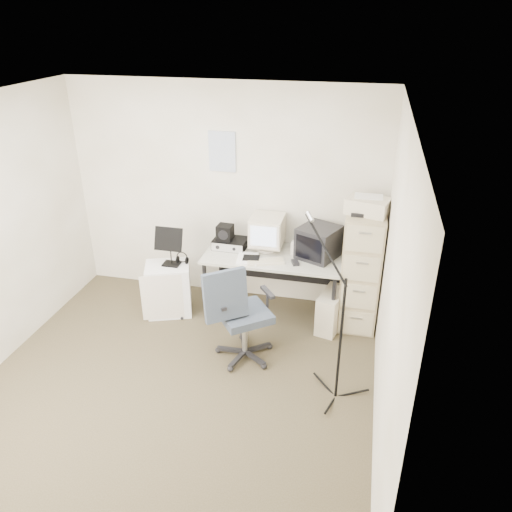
% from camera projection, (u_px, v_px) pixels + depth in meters
% --- Properties ---
extents(floor, '(3.60, 3.60, 0.01)m').
position_uv_depth(floor, '(176.00, 386.00, 4.63)').
color(floor, '#3A301B').
rests_on(floor, ground).
extents(ceiling, '(3.60, 3.60, 0.01)m').
position_uv_depth(ceiling, '(150.00, 110.00, 3.52)').
color(ceiling, white).
rests_on(ceiling, ground).
extents(wall_back, '(3.60, 0.02, 2.50)m').
position_uv_depth(wall_back, '(226.00, 195.00, 5.65)').
color(wall_back, white).
rests_on(wall_back, ground).
extents(wall_front, '(3.60, 0.02, 2.50)m').
position_uv_depth(wall_front, '(27.00, 428.00, 2.50)').
color(wall_front, white).
rests_on(wall_front, ground).
extents(wall_right, '(0.02, 3.60, 2.50)m').
position_uv_depth(wall_right, '(391.00, 292.00, 3.71)').
color(wall_right, white).
rests_on(wall_right, ground).
extents(wall_calendar, '(0.30, 0.02, 0.44)m').
position_uv_depth(wall_calendar, '(222.00, 152.00, 5.42)').
color(wall_calendar, white).
rests_on(wall_calendar, wall_back).
extents(filing_cabinet, '(0.40, 0.60, 1.30)m').
position_uv_depth(filing_cabinet, '(361.00, 269.00, 5.32)').
color(filing_cabinet, tan).
rests_on(filing_cabinet, floor).
extents(printer, '(0.47, 0.38, 0.16)m').
position_uv_depth(printer, '(368.00, 206.00, 4.97)').
color(printer, beige).
rests_on(printer, filing_cabinet).
extents(desk, '(1.50, 0.70, 0.73)m').
position_uv_depth(desk, '(273.00, 284.00, 5.61)').
color(desk, beige).
rests_on(desk, floor).
extents(crt_monitor, '(0.35, 0.37, 0.39)m').
position_uv_depth(crt_monitor, '(267.00, 233.00, 5.49)').
color(crt_monitor, beige).
rests_on(crt_monitor, desk).
extents(crt_tv, '(0.51, 0.52, 0.34)m').
position_uv_depth(crt_tv, '(319.00, 242.00, 5.34)').
color(crt_tv, black).
rests_on(crt_tv, desk).
extents(desk_speaker, '(0.09, 0.09, 0.15)m').
position_uv_depth(desk_speaker, '(295.00, 248.00, 5.43)').
color(desk_speaker, beige).
rests_on(desk_speaker, desk).
extents(keyboard, '(0.42, 0.27, 0.02)m').
position_uv_depth(keyboard, '(265.00, 262.00, 5.28)').
color(keyboard, beige).
rests_on(keyboard, desk).
extents(mouse, '(0.10, 0.13, 0.03)m').
position_uv_depth(mouse, '(295.00, 263.00, 5.25)').
color(mouse, black).
rests_on(mouse, desk).
extents(radio_receiver, '(0.37, 0.27, 0.11)m').
position_uv_depth(radio_receiver, '(230.00, 243.00, 5.59)').
color(radio_receiver, black).
rests_on(radio_receiver, desk).
extents(radio_speaker, '(0.18, 0.17, 0.17)m').
position_uv_depth(radio_speaker, '(225.00, 232.00, 5.53)').
color(radio_speaker, black).
rests_on(radio_speaker, radio_receiver).
extents(papers, '(0.25, 0.32, 0.02)m').
position_uv_depth(papers, '(248.00, 259.00, 5.34)').
color(papers, white).
rests_on(papers, desk).
extents(pc_tower, '(0.31, 0.50, 0.44)m').
position_uv_depth(pc_tower, '(331.00, 310.00, 5.39)').
color(pc_tower, beige).
rests_on(pc_tower, floor).
extents(office_chair, '(0.83, 0.83, 1.03)m').
position_uv_depth(office_chair, '(244.00, 313.00, 4.80)').
color(office_chair, '#47515E').
rests_on(office_chair, floor).
extents(side_cart, '(0.58, 0.52, 0.59)m').
position_uv_depth(side_cart, '(169.00, 289.00, 5.65)').
color(side_cart, white).
rests_on(side_cart, floor).
extents(music_stand, '(0.35, 0.28, 0.46)m').
position_uv_depth(music_stand, '(170.00, 246.00, 5.44)').
color(music_stand, black).
rests_on(music_stand, side_cart).
extents(headphones, '(0.18, 0.18, 0.03)m').
position_uv_depth(headphones, '(182.00, 259.00, 5.55)').
color(headphones, black).
rests_on(headphones, side_cart).
extents(mic_stand, '(0.03, 0.03, 1.58)m').
position_uv_depth(mic_stand, '(342.00, 323.00, 4.16)').
color(mic_stand, black).
rests_on(mic_stand, floor).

